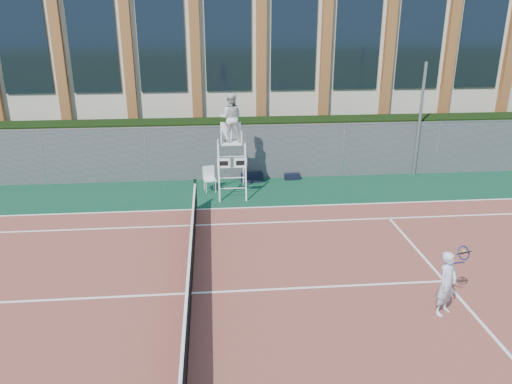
{
  "coord_description": "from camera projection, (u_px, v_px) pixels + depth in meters",
  "views": [
    {
      "loc": [
        0.62,
        -10.64,
        6.46
      ],
      "look_at": [
        1.86,
        3.0,
        1.51
      ],
      "focal_mm": 35.0,
      "sensor_mm": 36.0,
      "label": 1
    }
  ],
  "objects": [
    {
      "name": "umpire_chair",
      "position": [
        231.0,
        120.0,
        17.87
      ],
      "size": [
        1.07,
        1.65,
        3.83
      ],
      "color": "white",
      "rests_on": "ground"
    },
    {
      "name": "ground",
      "position": [
        191.0,
        294.0,
        12.11
      ],
      "size": [
        120.0,
        120.0,
        0.0
      ],
      "primitive_type": "plane",
      "color": "#233814"
    },
    {
      "name": "plastic_chair",
      "position": [
        209.0,
        177.0,
        18.92
      ],
      "size": [
        0.53,
        0.53,
        0.96
      ],
      "color": "silver",
      "rests_on": "apron"
    },
    {
      "name": "tennis_player",
      "position": [
        447.0,
        283.0,
        11.06
      ],
      "size": [
        0.92,
        0.72,
        1.55
      ],
      "color": "silver",
      "rests_on": "tennis_court"
    },
    {
      "name": "tennis_court",
      "position": [
        191.0,
        294.0,
        12.1
      ],
      "size": [
        23.77,
        10.97,
        0.02
      ],
      "primitive_type": "cube",
      "color": "brown",
      "rests_on": "apron"
    },
    {
      "name": "apron",
      "position": [
        192.0,
        274.0,
        13.05
      ],
      "size": [
        36.0,
        20.0,
        0.01
      ],
      "primitive_type": "cube",
      "color": "#0B3421",
      "rests_on": "ground"
    },
    {
      "name": "sports_bag_far",
      "position": [
        292.0,
        176.0,
        20.36
      ],
      "size": [
        0.63,
        0.31,
        0.25
      ],
      "primitive_type": "cube",
      "rotation": [
        0.0,
        0.0,
        0.07
      ],
      "color": "black",
      "rests_on": "apron"
    },
    {
      "name": "sports_bag_near",
      "position": [
        252.0,
        178.0,
        20.04
      ],
      "size": [
        0.89,
        0.43,
        0.36
      ],
      "primitive_type": "cube",
      "rotation": [
        0.0,
        0.0,
        0.11
      ],
      "color": "black",
      "rests_on": "apron"
    },
    {
      "name": "tennis_net",
      "position": [
        190.0,
        275.0,
        11.93
      ],
      "size": [
        0.1,
        11.3,
        1.1
      ],
      "color": "black",
      "rests_on": "ground"
    },
    {
      "name": "fence",
      "position": [
        197.0,
        154.0,
        19.98
      ],
      "size": [
        40.0,
        0.06,
        2.2
      ],
      "primitive_type": null,
      "color": "#595E60",
      "rests_on": "ground"
    },
    {
      "name": "hedge",
      "position": [
        197.0,
        146.0,
        21.1
      ],
      "size": [
        40.0,
        1.4,
        2.2
      ],
      "primitive_type": "cube",
      "color": "black",
      "rests_on": "ground"
    },
    {
      "name": "steel_pole",
      "position": [
        420.0,
        120.0,
        20.24
      ],
      "size": [
        0.12,
        0.12,
        4.63
      ],
      "primitive_type": "cylinder",
      "color": "#9EA0A5",
      "rests_on": "ground"
    },
    {
      "name": "building",
      "position": [
        198.0,
        56.0,
        27.51
      ],
      "size": [
        45.0,
        10.6,
        8.22
      ],
      "color": "beige",
      "rests_on": "ground"
    }
  ]
}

